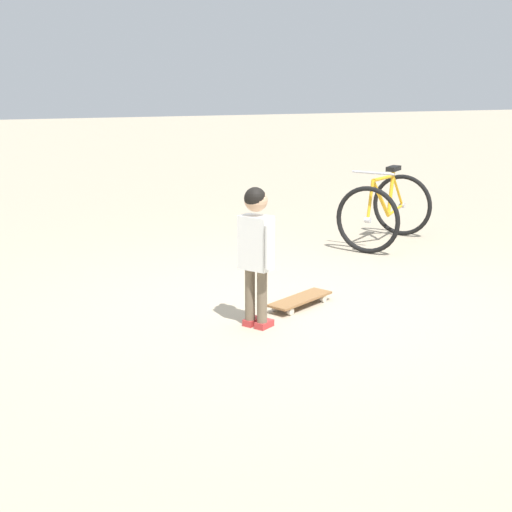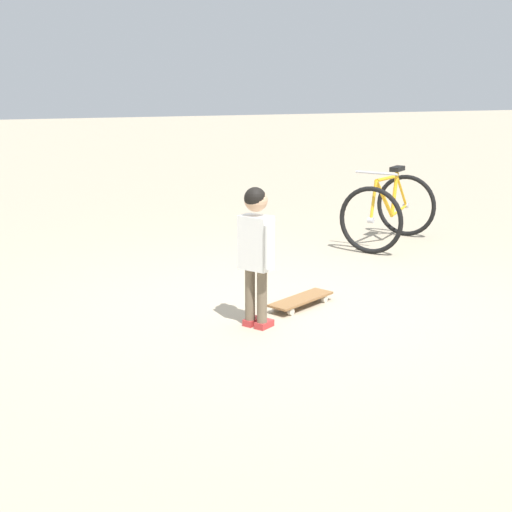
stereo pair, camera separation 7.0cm
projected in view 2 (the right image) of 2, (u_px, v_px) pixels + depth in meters
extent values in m
plane|color=tan|center=(300.00, 306.00, 6.15)|extent=(50.00, 50.00, 0.00)
cylinder|color=brown|center=(250.00, 295.00, 5.62)|extent=(0.08, 0.08, 0.42)
cube|color=#B73333|center=(252.00, 321.00, 5.70)|extent=(0.15, 0.17, 0.05)
cylinder|color=brown|center=(262.00, 298.00, 5.56)|extent=(0.08, 0.08, 0.42)
cube|color=#B73333|center=(264.00, 324.00, 5.63)|extent=(0.15, 0.17, 0.05)
cube|color=white|center=(256.00, 243.00, 5.49)|extent=(0.28, 0.25, 0.40)
cylinder|color=white|center=(247.00, 238.00, 5.66)|extent=(0.06, 0.06, 0.32)
cylinder|color=white|center=(269.00, 247.00, 5.35)|extent=(0.06, 0.06, 0.32)
sphere|color=tan|center=(256.00, 200.00, 5.41)|extent=(0.17, 0.17, 0.17)
sphere|color=black|center=(255.00, 198.00, 5.40)|extent=(0.16, 0.16, 0.16)
cube|color=olive|center=(301.00, 299.00, 6.11)|extent=(0.50, 0.65, 0.02)
cube|color=#B7B7BC|center=(317.00, 295.00, 6.28)|extent=(0.11, 0.08, 0.02)
cube|color=#B7B7BC|center=(283.00, 307.00, 5.95)|extent=(0.11, 0.08, 0.02)
cylinder|color=beige|center=(310.00, 296.00, 6.33)|extent=(0.05, 0.06, 0.06)
cylinder|color=beige|center=(324.00, 299.00, 6.24)|extent=(0.05, 0.06, 0.06)
cylinder|color=beige|center=(276.00, 308.00, 6.01)|extent=(0.05, 0.06, 0.06)
cylinder|color=beige|center=(291.00, 312.00, 5.91)|extent=(0.05, 0.06, 0.06)
torus|color=black|center=(371.00, 220.00, 7.81)|extent=(0.57, 0.50, 0.71)
torus|color=black|center=(406.00, 205.00, 8.65)|extent=(0.57, 0.50, 0.71)
cylinder|color=#B7B7BC|center=(371.00, 220.00, 7.81)|extent=(0.08, 0.08, 0.06)
cylinder|color=#B7B7BC|center=(406.00, 205.00, 8.65)|extent=(0.08, 0.08, 0.06)
cylinder|color=gold|center=(384.00, 199.00, 8.05)|extent=(0.37, 0.42, 0.48)
cylinder|color=gold|center=(387.00, 178.00, 8.04)|extent=(0.41, 0.47, 0.06)
cylinder|color=gold|center=(394.00, 194.00, 8.29)|extent=(0.12, 0.13, 0.48)
cylinder|color=gold|center=(399.00, 211.00, 8.48)|extent=(0.30, 0.35, 0.08)
cylinder|color=gold|center=(402.00, 191.00, 8.47)|extent=(0.25, 0.28, 0.40)
cylinder|color=gold|center=(373.00, 201.00, 7.80)|extent=(0.11, 0.12, 0.41)
cube|color=black|center=(397.00, 169.00, 8.27)|extent=(0.22, 0.23, 0.05)
cylinder|color=#B7B7BC|center=(376.00, 173.00, 7.78)|extent=(0.36, 0.32, 0.02)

